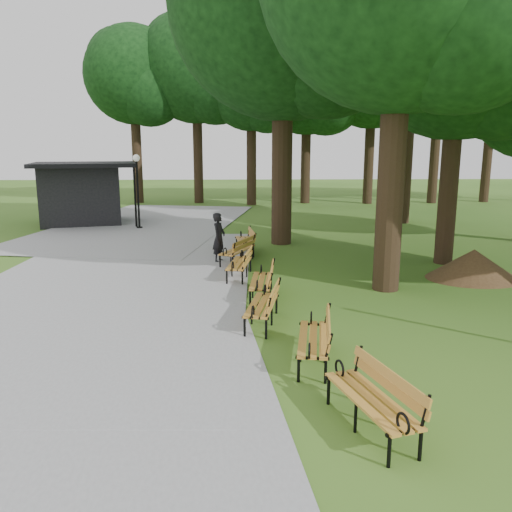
{
  "coord_description": "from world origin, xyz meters",
  "views": [
    {
      "loc": [
        -0.29,
        -11.45,
        3.79
      ],
      "look_at": [
        0.13,
        1.19,
        1.1
      ],
      "focal_mm": 36.09,
      "sensor_mm": 36.0,
      "label": 1
    }
  ],
  "objects_px": {
    "bench_0": "(371,400)",
    "lawn_tree_4": "(413,25)",
    "kiosk": "(81,193)",
    "dirt_mound": "(473,264)",
    "lamp_post": "(137,176)",
    "bench_3": "(261,281)",
    "bench_2": "(262,305)",
    "lawn_tree_1": "(460,34)",
    "bench_4": "(239,264)",
    "lawn_tree_2": "(284,2)",
    "bench_1": "(313,339)",
    "person": "(219,238)",
    "bench_6": "(245,241)",
    "bench_5": "(237,251)"
  },
  "relations": [
    {
      "from": "bench_0",
      "to": "lawn_tree_4",
      "type": "relative_size",
      "value": 0.15
    },
    {
      "from": "bench_0",
      "to": "kiosk",
      "type": "bearing_deg",
      "value": -170.21
    },
    {
      "from": "dirt_mound",
      "to": "lawn_tree_4",
      "type": "xyz_separation_m",
      "value": [
        1.46,
        11.4,
        8.99
      ]
    },
    {
      "from": "lamp_post",
      "to": "lawn_tree_4",
      "type": "xyz_separation_m",
      "value": [
        12.98,
        1.62,
        6.98
      ]
    },
    {
      "from": "dirt_mound",
      "to": "bench_3",
      "type": "xyz_separation_m",
      "value": [
        -6.27,
        -1.75,
        -0.0
      ]
    },
    {
      "from": "bench_2",
      "to": "lawn_tree_1",
      "type": "xyz_separation_m",
      "value": [
        6.31,
        5.87,
        6.71
      ]
    },
    {
      "from": "bench_3",
      "to": "lawn_tree_4",
      "type": "relative_size",
      "value": 0.15
    },
    {
      "from": "bench_4",
      "to": "lawn_tree_2",
      "type": "distance_m",
      "value": 10.29
    },
    {
      "from": "dirt_mound",
      "to": "bench_1",
      "type": "xyz_separation_m",
      "value": [
        -5.53,
        -5.79,
        -0.0
      ]
    },
    {
      "from": "person",
      "to": "bench_6",
      "type": "height_order",
      "value": "person"
    },
    {
      "from": "bench_1",
      "to": "lawn_tree_2",
      "type": "xyz_separation_m",
      "value": [
        0.38,
        11.62,
        8.52
      ]
    },
    {
      "from": "bench_3",
      "to": "bench_4",
      "type": "distance_m",
      "value": 2.12
    },
    {
      "from": "bench_0",
      "to": "lawn_tree_1",
      "type": "xyz_separation_m",
      "value": [
        5.02,
        10.15,
        6.71
      ]
    },
    {
      "from": "bench_3",
      "to": "bench_1",
      "type": "bearing_deg",
      "value": 16.31
    },
    {
      "from": "kiosk",
      "to": "dirt_mound",
      "type": "height_order",
      "value": "kiosk"
    },
    {
      "from": "lamp_post",
      "to": "lawn_tree_4",
      "type": "distance_m",
      "value": 14.83
    },
    {
      "from": "dirt_mound",
      "to": "bench_1",
      "type": "relative_size",
      "value": 1.19
    },
    {
      "from": "bench_2",
      "to": "bench_6",
      "type": "relative_size",
      "value": 1.0
    },
    {
      "from": "dirt_mound",
      "to": "bench_6",
      "type": "bearing_deg",
      "value": 148.84
    },
    {
      "from": "bench_6",
      "to": "lawn_tree_4",
      "type": "xyz_separation_m",
      "value": [
        8.09,
        7.39,
        8.99
      ]
    },
    {
      "from": "bench_3",
      "to": "bench_5",
      "type": "xyz_separation_m",
      "value": [
        -0.63,
        3.99,
        0.0
      ]
    },
    {
      "from": "person",
      "to": "bench_3",
      "type": "bearing_deg",
      "value": -145.33
    },
    {
      "from": "kiosk",
      "to": "bench_3",
      "type": "bearing_deg",
      "value": -71.47
    },
    {
      "from": "person",
      "to": "kiosk",
      "type": "distance_m",
      "value": 11.62
    },
    {
      "from": "bench_2",
      "to": "lawn_tree_2",
      "type": "height_order",
      "value": "lawn_tree_2"
    },
    {
      "from": "lamp_post",
      "to": "bench_4",
      "type": "bearing_deg",
      "value": -63.65
    },
    {
      "from": "person",
      "to": "lawn_tree_1",
      "type": "height_order",
      "value": "lawn_tree_1"
    },
    {
      "from": "bench_2",
      "to": "lawn_tree_4",
      "type": "bearing_deg",
      "value": 164.16
    },
    {
      "from": "person",
      "to": "lawn_tree_1",
      "type": "bearing_deg",
      "value": -74.53
    },
    {
      "from": "bench_5",
      "to": "lawn_tree_4",
      "type": "relative_size",
      "value": 0.15
    },
    {
      "from": "lamp_post",
      "to": "bench_1",
      "type": "relative_size",
      "value": 1.81
    },
    {
      "from": "bench_0",
      "to": "bench_6",
      "type": "xyz_separation_m",
      "value": [
        -1.56,
        12.06,
        0.0
      ]
    },
    {
      "from": "bench_2",
      "to": "bench_5",
      "type": "bearing_deg",
      "value": -163.33
    },
    {
      "from": "kiosk",
      "to": "dirt_mound",
      "type": "xyz_separation_m",
      "value": [
        14.69,
        -11.61,
        -1.08
      ]
    },
    {
      "from": "lawn_tree_1",
      "to": "dirt_mound",
      "type": "bearing_deg",
      "value": -88.81
    },
    {
      "from": "lamp_post",
      "to": "lawn_tree_1",
      "type": "height_order",
      "value": "lawn_tree_1"
    },
    {
      "from": "bench_3",
      "to": "kiosk",
      "type": "bearing_deg",
      "value": -141.91
    },
    {
      "from": "person",
      "to": "lawn_tree_4",
      "type": "relative_size",
      "value": 0.13
    },
    {
      "from": "bench_6",
      "to": "kiosk",
      "type": "bearing_deg",
      "value": -138.98
    },
    {
      "from": "lamp_post",
      "to": "bench_0",
      "type": "height_order",
      "value": "lamp_post"
    },
    {
      "from": "bench_1",
      "to": "bench_2",
      "type": "relative_size",
      "value": 1.0
    },
    {
      "from": "kiosk",
      "to": "bench_4",
      "type": "bearing_deg",
      "value": -68.89
    },
    {
      "from": "dirt_mound",
      "to": "bench_5",
      "type": "bearing_deg",
      "value": 162.02
    },
    {
      "from": "lamp_post",
      "to": "bench_5",
      "type": "height_order",
      "value": "lamp_post"
    },
    {
      "from": "kiosk",
      "to": "lawn_tree_4",
      "type": "relative_size",
      "value": 0.38
    },
    {
      "from": "lamp_post",
      "to": "bench_3",
      "type": "xyz_separation_m",
      "value": [
        5.25,
        -11.52,
        -2.01
      ]
    },
    {
      "from": "person",
      "to": "bench_1",
      "type": "height_order",
      "value": "person"
    },
    {
      "from": "bench_1",
      "to": "lawn_tree_4",
      "type": "bearing_deg",
      "value": 166.82
    },
    {
      "from": "bench_5",
      "to": "kiosk",
      "type": "bearing_deg",
      "value": -116.53
    },
    {
      "from": "person",
      "to": "lamp_post",
      "type": "xyz_separation_m",
      "value": [
        -4.02,
        7.27,
        1.63
      ]
    }
  ]
}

